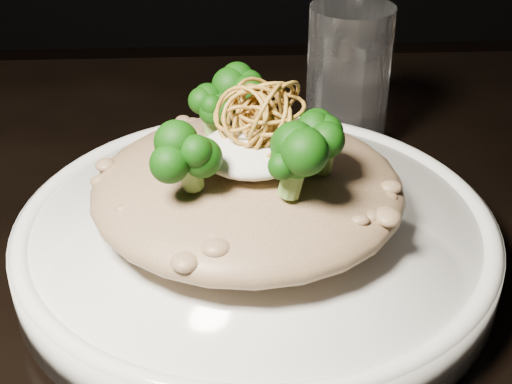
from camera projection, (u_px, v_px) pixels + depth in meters
table at (307, 349)px, 0.54m from camera, size 1.10×0.80×0.75m
plate at (256, 239)px, 0.49m from camera, size 0.32×0.32×0.03m
risotto at (248, 187)px, 0.47m from camera, size 0.21×0.21×0.05m
broccoli at (252, 130)px, 0.44m from camera, size 0.14×0.14×0.05m
cheese at (252, 151)px, 0.45m from camera, size 0.07×0.07×0.02m
shallots at (257, 104)px, 0.44m from camera, size 0.06×0.06×0.04m
drinking_glass at (348, 79)px, 0.61m from camera, size 0.07×0.07×0.13m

